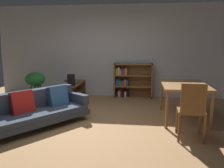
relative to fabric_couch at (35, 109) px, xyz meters
name	(u,v)px	position (x,y,z in m)	size (l,w,h in m)	color
ground_plane	(89,126)	(1.03, 0.12, -0.33)	(8.16, 8.16, 0.00)	#A87A4C
back_wall_panel	(108,51)	(1.03, 2.82, 1.02)	(6.80, 0.10, 2.70)	silver
fabric_couch	(35,109)	(0.00, 0.00, 0.00)	(1.82, 2.08, 0.72)	olive
media_console	(73,93)	(0.23, 1.81, -0.06)	(0.36, 1.31, 0.53)	brown
open_laptop	(73,82)	(0.18, 1.91, 0.22)	(0.41, 0.32, 0.07)	#333338
desk_speaker	(71,80)	(0.26, 1.52, 0.35)	(0.20, 0.20, 0.28)	black
potted_floor_plant	(35,83)	(-0.84, 1.82, 0.20)	(0.53, 0.53, 0.82)	#9E9389
dining_table	(184,87)	(2.92, 0.79, 0.36)	(0.91, 1.33, 0.76)	olive
dining_chair_near	(192,108)	(2.86, -0.32, 0.22)	(0.46, 0.46, 0.98)	brown
bookshelf	(130,81)	(1.72, 2.65, 0.16)	(1.12, 0.29, 1.02)	olive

